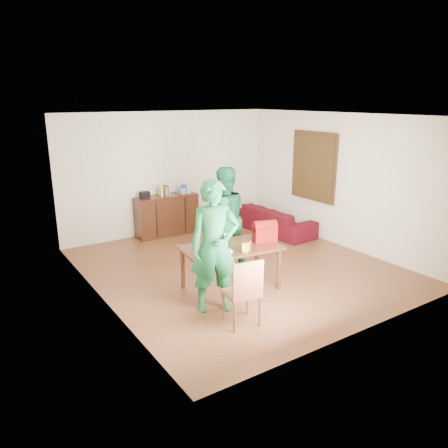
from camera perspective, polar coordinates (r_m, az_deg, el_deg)
room at (r=7.74m, az=1.50°, el=3.71°), size 5.20×5.70×2.90m
table at (r=6.93m, az=0.91°, el=-3.64°), size 1.63×1.05×0.72m
chair at (r=6.02m, az=2.35°, el=-10.50°), size 0.50×0.48×0.96m
person_near at (r=6.15m, az=-1.24°, el=-2.98°), size 0.82×0.69×1.93m
person_far at (r=7.70m, az=-0.09°, el=0.70°), size 0.93×0.75×1.84m
laptop at (r=6.67m, az=-0.46°, el=-3.22°), size 0.36×0.29×0.23m
bananas at (r=6.60m, az=2.80°, el=-3.58°), size 0.20×0.17×0.06m
bottle at (r=6.70m, az=3.34°, el=-2.75°), size 0.07×0.07×0.18m
red_bag at (r=7.14m, az=5.34°, el=-1.21°), size 0.42×0.32×0.27m
sofa at (r=10.05m, az=6.69°, el=0.54°), size 0.89×2.00×0.57m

